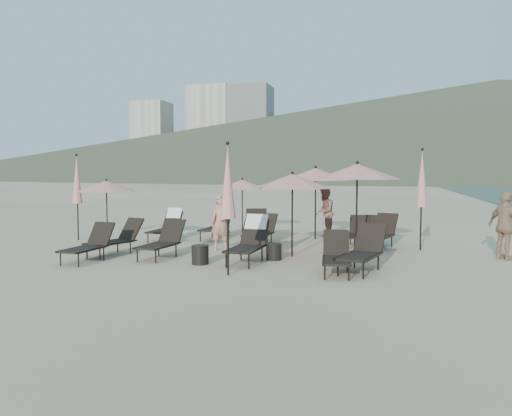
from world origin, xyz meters
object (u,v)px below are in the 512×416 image
(lounger_0, at_px, (89,244))
(umbrella_open_4, at_px, (316,174))
(umbrella_open_0, at_px, (106,186))
(umbrella_closed_2, at_px, (77,180))
(side_table_0, at_px, (200,255))
(beachgoer_a, at_px, (221,223))
(lounger_9, at_px, (257,228))
(umbrella_open_1, at_px, (292,181))
(lounger_1, at_px, (117,238))
(umbrella_closed_0, at_px, (228,183))
(lounger_12, at_px, (380,232))
(umbrella_closed_1, at_px, (422,179))
(lounger_6, at_px, (167,225))
(lounger_7, at_px, (217,225))
(lounger_11, at_px, (369,232))
(lounger_8, at_px, (261,230))
(lounger_3, at_px, (249,240))
(beachgoer_c, at_px, (506,226))
(lounger_5, at_px, (336,255))
(lounger_10, at_px, (358,232))
(side_table_1, at_px, (274,252))
(lounger_4, at_px, (363,250))
(umbrella_open_3, at_px, (242,184))
(umbrella_open_2, at_px, (357,172))
(beachgoer_b, at_px, (324,212))

(lounger_0, bearing_deg, umbrella_open_4, 51.59)
(umbrella_open_4, bearing_deg, umbrella_open_0, -156.26)
(umbrella_open_0, xyz_separation_m, umbrella_closed_2, (-1.35, 0.46, 0.17))
(side_table_0, height_order, beachgoer_a, beachgoer_a)
(lounger_9, distance_m, umbrella_open_1, 3.06)
(lounger_1, relative_size, umbrella_closed_0, 0.61)
(lounger_12, height_order, umbrella_closed_1, umbrella_closed_1)
(lounger_1, distance_m, lounger_6, 2.95)
(lounger_7, relative_size, umbrella_open_4, 0.69)
(lounger_11, distance_m, umbrella_closed_0, 6.02)
(lounger_11, relative_size, side_table_0, 3.56)
(lounger_11, bearing_deg, lounger_8, -160.86)
(lounger_3, xyz_separation_m, beachgoer_c, (6.10, 1.94, 0.32))
(umbrella_open_1, bearing_deg, lounger_6, 155.18)
(umbrella_open_4, bearing_deg, lounger_5, -76.88)
(lounger_11, distance_m, beachgoer_c, 3.75)
(lounger_5, bearing_deg, umbrella_closed_1, 56.71)
(lounger_3, xyz_separation_m, lounger_10, (2.41, 3.40, -0.12))
(umbrella_closed_0, distance_m, umbrella_closed_2, 7.62)
(side_table_1, bearing_deg, umbrella_open_1, 60.03)
(umbrella_open_0, distance_m, umbrella_open_1, 6.04)
(lounger_1, xyz_separation_m, lounger_9, (3.06, 3.05, 0.05))
(side_table_0, distance_m, side_table_1, 1.88)
(umbrella_open_0, bearing_deg, lounger_4, -16.73)
(lounger_8, height_order, umbrella_closed_1, umbrella_closed_1)
(umbrella_open_3, relative_size, umbrella_open_4, 0.83)
(lounger_9, xyz_separation_m, umbrella_open_0, (-4.43, -1.31, 1.29))
(beachgoer_c, bearing_deg, lounger_0, 69.16)
(lounger_10, bearing_deg, umbrella_open_1, -124.04)
(umbrella_open_2, relative_size, umbrella_open_4, 1.04)
(umbrella_open_1, bearing_deg, lounger_12, 45.26)
(umbrella_open_4, xyz_separation_m, beachgoer_c, (5.16, -2.61, -1.27))
(lounger_12, bearing_deg, umbrella_open_3, 170.80)
(lounger_6, bearing_deg, umbrella_open_4, 18.47)
(lounger_9, relative_size, umbrella_closed_1, 0.66)
(umbrella_open_2, height_order, umbrella_closed_2, umbrella_closed_2)
(side_table_1, bearing_deg, umbrella_open_2, 42.37)
(lounger_3, relative_size, lounger_6, 1.11)
(lounger_5, height_order, lounger_9, lounger_9)
(side_table_1, bearing_deg, umbrella_open_4, 84.21)
(lounger_7, height_order, umbrella_open_4, umbrella_open_4)
(lounger_6, relative_size, umbrella_open_2, 0.66)
(lounger_8, xyz_separation_m, side_table_0, (-0.55, -3.64, -0.19))
(umbrella_open_4, bearing_deg, side_table_0, -110.93)
(lounger_5, distance_m, umbrella_open_2, 3.54)
(lounger_4, relative_size, beachgoer_b, 1.10)
(lounger_3, xyz_separation_m, beachgoer_b, (1.13, 5.40, 0.31))
(umbrella_closed_0, relative_size, side_table_1, 6.87)
(lounger_6, distance_m, side_table_0, 4.56)
(lounger_10, bearing_deg, lounger_1, -153.34)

